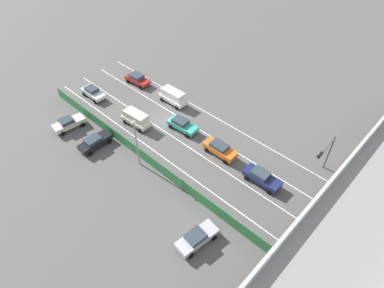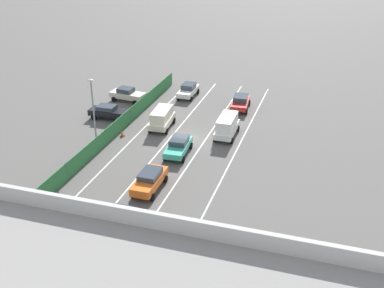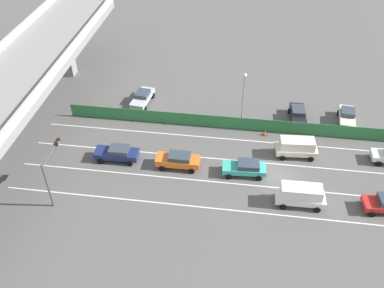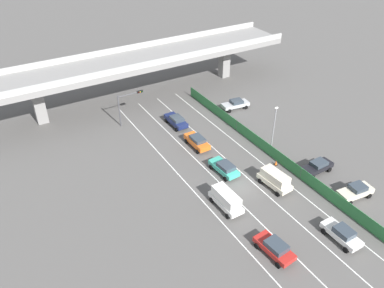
% 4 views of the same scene
% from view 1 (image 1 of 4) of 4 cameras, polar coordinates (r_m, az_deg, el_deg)
% --- Properties ---
extents(ground_plane, '(300.00, 300.00, 0.00)m').
position_cam_1_polar(ground_plane, '(49.09, -4.62, 4.16)').
color(ground_plane, '#565451').
extents(lane_line_left_edge, '(0.14, 44.64, 0.01)m').
position_cam_1_polar(lane_line_left_edge, '(49.76, 3.35, 4.87)').
color(lane_line_left_edge, silver).
rests_on(lane_line_left_edge, ground).
extents(lane_line_mid_left, '(0.14, 44.64, 0.01)m').
position_cam_1_polar(lane_line_mid_left, '(47.67, 0.52, 2.91)').
color(lane_line_mid_left, silver).
rests_on(lane_line_mid_left, ground).
extents(lane_line_mid_right, '(0.14, 44.64, 0.01)m').
position_cam_1_polar(lane_line_mid_right, '(45.76, -2.55, 0.78)').
color(lane_line_mid_right, silver).
rests_on(lane_line_mid_right, ground).
extents(lane_line_right_edge, '(0.14, 44.64, 0.01)m').
position_cam_1_polar(lane_line_right_edge, '(44.06, -5.86, -1.54)').
color(lane_line_right_edge, silver).
rests_on(lane_line_right_edge, ground).
extents(elevated_overpass, '(53.75, 8.79, 8.04)m').
position_cam_1_polar(elevated_overpass, '(34.93, 29.31, -8.71)').
color(elevated_overpass, gray).
rests_on(elevated_overpass, ground).
extents(green_fence, '(0.10, 40.74, 1.65)m').
position_cam_1_polar(green_fence, '(42.62, -7.94, -2.16)').
color(green_fence, '#2D753D').
rests_on(green_fence, ground).
extents(car_hatchback_white, '(1.93, 4.32, 1.65)m').
position_cam_1_polar(car_hatchback_white, '(54.99, -16.39, 8.40)').
color(car_hatchback_white, silver).
rests_on(car_hatchback_white, ground).
extents(car_taxi_orange, '(1.95, 4.57, 1.65)m').
position_cam_1_polar(car_taxi_orange, '(43.21, 4.75, -0.83)').
color(car_taxi_orange, orange).
rests_on(car_taxi_orange, ground).
extents(car_sedan_red, '(2.34, 4.46, 1.61)m').
position_cam_1_polar(car_sedan_red, '(56.64, -9.20, 10.82)').
color(car_sedan_red, red).
rests_on(car_sedan_red, ground).
extents(car_van_cream, '(2.33, 4.53, 2.13)m').
position_cam_1_polar(car_van_cream, '(47.88, -9.40, 4.33)').
color(car_van_cream, beige).
rests_on(car_van_cream, ground).
extents(car_taxi_teal, '(2.21, 4.53, 1.57)m').
position_cam_1_polar(car_taxi_teal, '(46.73, -1.69, 3.33)').
color(car_taxi_teal, teal).
rests_on(car_taxi_teal, ground).
extents(car_sedan_navy, '(2.03, 4.67, 1.62)m').
position_cam_1_polar(car_sedan_navy, '(40.68, 11.71, -5.51)').
color(car_sedan_navy, navy).
rests_on(car_sedan_navy, ground).
extents(car_van_white, '(2.07, 4.67, 2.21)m').
position_cam_1_polar(car_van_white, '(51.44, -3.22, 8.09)').
color(car_van_white, silver).
rests_on(car_van_white, ground).
extents(parked_sedan_cream, '(4.52, 2.32, 1.69)m').
position_cam_1_polar(parked_sedan_cream, '(49.91, -20.13, 3.34)').
color(parked_sedan_cream, beige).
rests_on(parked_sedan_cream, ground).
extents(parked_sedan_dark, '(4.57, 2.05, 1.58)m').
position_cam_1_polar(parked_sedan_dark, '(45.92, -16.10, 0.41)').
color(parked_sedan_dark, black).
rests_on(parked_sedan_dark, ground).
extents(parked_wagon_silver, '(4.75, 2.46, 1.53)m').
position_cam_1_polar(parked_wagon_silver, '(35.21, 0.80, -15.55)').
color(parked_wagon_silver, '#B2B5B7').
rests_on(parked_wagon_silver, ground).
extents(traffic_light, '(4.15, 0.42, 5.19)m').
position_cam_1_polar(traffic_light, '(41.58, 21.67, -1.32)').
color(traffic_light, '#47474C').
rests_on(traffic_light, ground).
extents(street_lamp, '(0.60, 0.36, 6.97)m').
position_cam_1_polar(street_lamp, '(40.06, -9.43, 0.81)').
color(street_lamp, gray).
rests_on(street_lamp, ground).
extents(traffic_cone, '(0.47, 0.47, 0.67)m').
position_cam_1_polar(traffic_cone, '(45.05, -9.70, -0.26)').
color(traffic_cone, orange).
rests_on(traffic_cone, ground).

